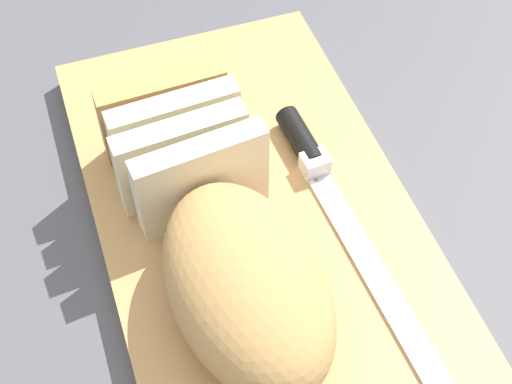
{
  "coord_description": "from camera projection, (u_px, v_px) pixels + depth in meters",
  "views": [
    {
      "loc": [
        -0.34,
        0.11,
        0.52
      ],
      "look_at": [
        0.0,
        0.0,
        0.05
      ],
      "focal_mm": 50.64,
      "sensor_mm": 36.0,
      "label": 1
    }
  ],
  "objects": [
    {
      "name": "ground_plane",
      "position": [
        256.0,
        230.0,
        0.63
      ],
      "size": [
        3.0,
        3.0,
        0.0
      ],
      "primitive_type": "plane",
      "color": "#4C4C51"
    },
    {
      "name": "cutting_board",
      "position": [
        256.0,
        222.0,
        0.62
      ],
      "size": [
        0.48,
        0.28,
        0.02
      ],
      "primitive_type": "cube",
      "rotation": [
        0.0,
        0.0,
        0.03
      ],
      "color": "tan",
      "rests_on": "ground_plane"
    },
    {
      "name": "bread_loaf",
      "position": [
        225.0,
        239.0,
        0.55
      ],
      "size": [
        0.3,
        0.14,
        0.08
      ],
      "rotation": [
        0.0,
        0.0,
        0.09
      ],
      "color": "tan",
      "rests_on": "cutting_board"
    },
    {
      "name": "crumb_near_loaf",
      "position": [
        260.0,
        164.0,
        0.64
      ],
      "size": [
        0.0,
        0.0,
        0.0
      ],
      "primitive_type": "sphere",
      "color": "#996633",
      "rests_on": "cutting_board"
    },
    {
      "name": "crumb_stray_left",
      "position": [
        200.0,
        146.0,
        0.65
      ],
      "size": [
        0.01,
        0.01,
        0.01
      ],
      "primitive_type": "sphere",
      "color": "#996633",
      "rests_on": "cutting_board"
    },
    {
      "name": "bread_knife",
      "position": [
        322.0,
        177.0,
        0.63
      ],
      "size": [
        0.3,
        0.04,
        0.02
      ],
      "rotation": [
        0.0,
        0.0,
        3.22
      ],
      "color": "silver",
      "rests_on": "cutting_board"
    },
    {
      "name": "crumb_stray_right",
      "position": [
        316.0,
        181.0,
        0.63
      ],
      "size": [
        0.0,
        0.0,
        0.0
      ],
      "primitive_type": "sphere",
      "color": "#996633",
      "rests_on": "cutting_board"
    },
    {
      "name": "crumb_near_knife",
      "position": [
        273.0,
        272.0,
        0.57
      ],
      "size": [
        0.01,
        0.01,
        0.01
      ],
      "primitive_type": "sphere",
      "color": "#996633",
      "rests_on": "cutting_board"
    }
  ]
}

